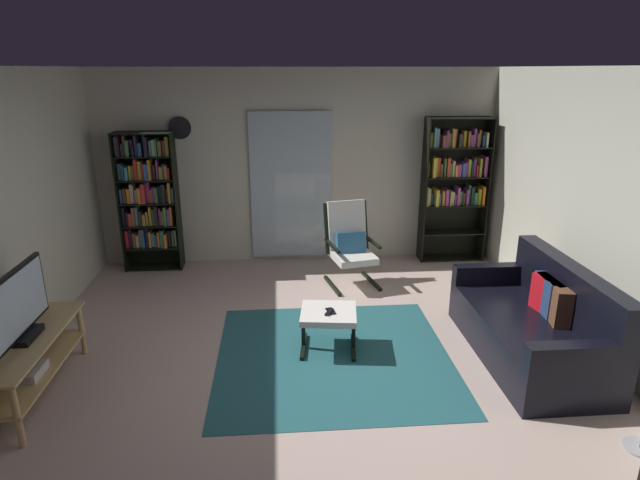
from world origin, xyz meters
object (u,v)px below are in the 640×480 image
object	(u,v)px
bookshelf_near_sofa	(454,180)
ottoman	(329,318)
bookshelf_near_tv	(149,197)
lounge_armchair	(350,242)
tv_stand	(27,359)
cell_phone	(331,311)
wall_clock	(180,128)
television	(18,308)
tv_remote	(329,312)
leather_sofa	(536,325)

from	to	relation	value
bookshelf_near_sofa	ottoman	size ratio (longest dim) A/B	3.44
bookshelf_near_tv	lounge_armchair	world-z (taller)	bookshelf_near_tv
tv_stand	cell_phone	xyz separation A→B (m)	(2.52, 0.54, 0.06)
tv_stand	wall_clock	distance (m)	3.52
bookshelf_near_sofa	wall_clock	distance (m)	3.72
tv_stand	ottoman	world-z (taller)	tv_stand
television	tv_remote	size ratio (longest dim) A/B	6.36
bookshelf_near_sofa	tv_remote	bearing A→B (deg)	-128.63
leather_sofa	tv_remote	xyz separation A→B (m)	(-1.90, 0.23, 0.09)
ottoman	cell_phone	size ratio (longest dim) A/B	4.10
bookshelf_near_tv	lounge_armchair	distance (m)	2.69
leather_sofa	lounge_armchair	world-z (taller)	lounge_armchair
leather_sofa	cell_phone	world-z (taller)	leather_sofa
tv_stand	lounge_armchair	size ratio (longest dim) A/B	1.35
lounge_armchair	tv_remote	xyz separation A→B (m)	(-0.42, -1.69, -0.12)
ottoman	tv_remote	bearing A→B (deg)	-87.85
ottoman	wall_clock	xyz separation A→B (m)	(-1.69, 2.52, 1.52)
lounge_armchair	tv_stand	bearing A→B (deg)	-143.01
bookshelf_near_tv	cell_phone	world-z (taller)	bookshelf_near_tv
television	leather_sofa	world-z (taller)	television
television	leather_sofa	size ratio (longest dim) A/B	0.51
lounge_armchair	tv_remote	distance (m)	1.75
wall_clock	television	bearing A→B (deg)	-104.77
tv_stand	leather_sofa	size ratio (longest dim) A/B	0.76
ottoman	wall_clock	world-z (taller)	wall_clock
bookshelf_near_sofa	tv_remote	xyz separation A→B (m)	(-1.95, -2.44, -0.72)
tv_stand	lounge_armchair	xyz separation A→B (m)	(2.93, 2.20, 0.19)
television	wall_clock	world-z (taller)	wall_clock
tv_stand	leather_sofa	world-z (taller)	leather_sofa
ottoman	tv_remote	size ratio (longest dim) A/B	3.99
leather_sofa	bookshelf_near_tv	bearing A→B (deg)	146.83
television	ottoman	bearing A→B (deg)	12.31
tv_stand	bookshelf_near_sofa	size ratio (longest dim) A/B	0.70
lounge_armchair	ottoman	size ratio (longest dim) A/B	1.78
television	cell_phone	world-z (taller)	television
bookshelf_near_tv	lounge_armchair	xyz separation A→B (m)	(2.56, -0.71, -0.44)
bookshelf_near_sofa	ottoman	xyz separation A→B (m)	(-1.95, -2.40, -0.80)
ottoman	bookshelf_near_sofa	bearing A→B (deg)	50.81
lounge_armchair	ottoman	distance (m)	1.71
bookshelf_near_tv	lounge_armchair	size ratio (longest dim) A/B	1.78
leather_sofa	tv_stand	bearing A→B (deg)	-176.35
bookshelf_near_sofa	tv_remote	distance (m)	3.21
television	bookshelf_near_sofa	world-z (taller)	bookshelf_near_sofa
leather_sofa	lounge_armchair	size ratio (longest dim) A/B	1.77
television	bookshelf_near_tv	distance (m)	2.93
tv_stand	cell_phone	world-z (taller)	tv_stand
tv_stand	tv_remote	distance (m)	2.56
television	cell_phone	bearing A→B (deg)	11.83
tv_remote	lounge_armchair	bearing A→B (deg)	102.68
bookshelf_near_sofa	cell_phone	distance (m)	3.18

